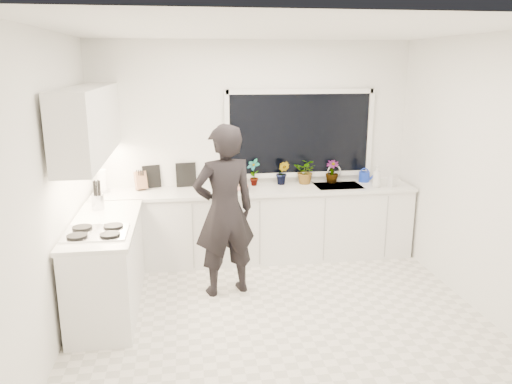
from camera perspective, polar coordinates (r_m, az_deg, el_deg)
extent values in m
cube|color=beige|center=(5.15, 2.45, -13.65)|extent=(4.00, 3.50, 0.02)
cube|color=white|center=(6.37, -0.38, 4.83)|extent=(4.00, 0.02, 2.70)
cube|color=white|center=(4.72, -22.06, 0.32)|extent=(0.02, 3.50, 2.70)
cube|color=white|center=(5.42, 24.02, 1.84)|extent=(0.02, 3.50, 2.70)
cube|color=white|center=(4.55, 2.84, 18.13)|extent=(4.00, 3.50, 0.02)
cube|color=black|center=(6.42, 5.01, 6.66)|extent=(1.80, 0.02, 1.00)
cube|color=white|center=(6.29, 0.03, -3.84)|extent=(3.92, 0.58, 0.88)
cube|color=white|center=(5.26, -16.61, -8.25)|extent=(0.58, 1.60, 0.88)
cube|color=silver|center=(6.15, 0.04, 0.20)|extent=(3.94, 0.62, 0.04)
cube|color=silver|center=(5.11, -16.98, -3.48)|extent=(0.62, 1.60, 0.04)
cube|color=white|center=(5.27, -18.51, 7.55)|extent=(0.34, 2.10, 0.70)
cube|color=silver|center=(6.40, 9.37, 0.30)|extent=(0.58, 0.42, 0.14)
cylinder|color=silver|center=(6.55, 8.90, 2.08)|extent=(0.03, 0.03, 0.22)
cube|color=black|center=(4.77, -17.85, -4.37)|extent=(0.56, 0.48, 0.03)
imported|color=black|center=(5.24, -3.63, -2.20)|extent=(0.76, 0.59, 1.84)
cube|color=#B9B9BD|center=(6.09, -2.73, 0.37)|extent=(0.46, 0.37, 0.03)
cube|color=red|center=(6.09, -2.73, 0.53)|extent=(0.42, 0.33, 0.01)
cylinder|color=#122FB0|center=(6.65, 12.26, 1.72)|extent=(0.15, 0.15, 0.13)
cylinder|color=white|center=(6.24, -17.17, 1.16)|extent=(0.12, 0.12, 0.26)
cube|color=olive|center=(6.23, -13.04, 1.23)|extent=(0.16, 0.14, 0.22)
cylinder|color=silver|center=(5.52, -17.62, -1.09)|extent=(0.15, 0.15, 0.16)
cube|color=black|center=(6.31, -11.84, 1.75)|extent=(0.22, 0.08, 0.28)
cube|color=black|center=(6.29, -8.00, 1.98)|extent=(0.25, 0.05, 0.30)
imported|color=#26662D|center=(6.27, -0.28, 2.26)|extent=(0.21, 0.21, 0.34)
imported|color=#26662D|center=(6.34, 3.06, 2.21)|extent=(0.21, 0.19, 0.30)
imported|color=#26662D|center=(6.40, 5.75, 2.38)|extent=(0.38, 0.37, 0.33)
imported|color=#26662D|center=(6.50, 8.68, 2.30)|extent=(0.19, 0.19, 0.29)
imported|color=#D8BF66|center=(6.37, 13.65, 1.75)|extent=(0.11, 0.11, 0.28)
imported|color=#D8BF66|center=(6.46, 15.27, 1.40)|extent=(0.11, 0.11, 0.19)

